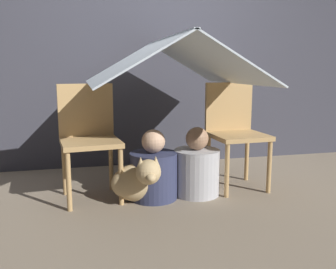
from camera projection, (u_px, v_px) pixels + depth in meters
ground_plane at (175, 202)px, 2.79m from camera, size 8.80×8.80×0.00m
wall_back at (144, 42)px, 3.73m from camera, size 7.00×0.05×2.50m
chair_left at (89, 135)px, 2.84m from camera, size 0.47×0.47×0.87m
chair_right at (235, 129)px, 3.11m from camera, size 0.45×0.45×0.87m
sheet_canopy at (168, 61)px, 2.81m from camera, size 1.19×1.41×0.35m
person_front at (154, 172)px, 2.84m from camera, size 0.36×0.36×0.54m
person_second at (197, 169)px, 2.93m from camera, size 0.36×0.36×0.54m
dog at (145, 180)px, 2.75m from camera, size 0.49×0.42×0.39m
floor_cushion at (166, 179)px, 3.20m from camera, size 0.47×0.38×0.10m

